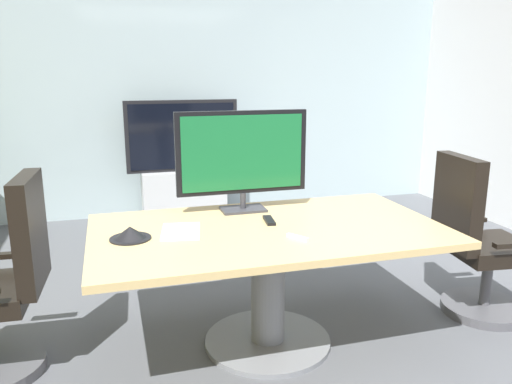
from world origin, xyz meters
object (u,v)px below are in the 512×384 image
at_px(conference_table, 268,258).
at_px(office_chair_left, 2,294).
at_px(conference_phone, 130,234).
at_px(tv_monitor, 242,155).
at_px(wall_display_unit, 184,180).
at_px(office_chair_right, 477,250).
at_px(remote_control, 269,220).

height_order(conference_table, office_chair_left, office_chair_left).
relative_size(office_chair_left, conference_phone, 4.95).
distance_m(tv_monitor, conference_phone, 0.88).
bearing_deg(office_chair_left, wall_display_unit, 156.19).
height_order(tv_monitor, conference_phone, tv_monitor).
bearing_deg(wall_display_unit, tv_monitor, -89.08).
xyz_separation_m(tv_monitor, wall_display_unit, (-0.04, 2.39, -0.65)).
relative_size(conference_table, office_chair_left, 1.83).
height_order(office_chair_right, wall_display_unit, wall_display_unit).
bearing_deg(tv_monitor, wall_display_unit, 90.92).
height_order(wall_display_unit, remote_control, wall_display_unit).
distance_m(conference_table, tv_monitor, 0.67).
bearing_deg(conference_table, remote_control, 69.42).
xyz_separation_m(conference_table, office_chair_right, (1.45, -0.02, -0.09)).
xyz_separation_m(office_chair_right, conference_phone, (-2.22, 0.03, 0.31)).
xyz_separation_m(office_chair_left, wall_display_unit, (1.36, 2.66, -0.01)).
bearing_deg(office_chair_right, remote_control, 92.10).
height_order(office_chair_right, tv_monitor, tv_monitor).
relative_size(conference_phone, remote_control, 1.29).
distance_m(conference_table, wall_display_unit, 2.78).
bearing_deg(office_chair_left, remote_control, 92.38).
height_order(conference_table, office_chair_right, office_chair_right).
height_order(office_chair_left, wall_display_unit, wall_display_unit).
bearing_deg(tv_monitor, office_chair_right, -15.37).
bearing_deg(tv_monitor, remote_control, -73.98).
bearing_deg(wall_display_unit, conference_phone, -103.87).
xyz_separation_m(conference_table, office_chair_left, (-1.45, 0.12, -0.09)).
relative_size(office_chair_right, remote_control, 6.41).
bearing_deg(conference_table, wall_display_unit, 91.77).
bearing_deg(conference_phone, office_chair_left, 170.30).
bearing_deg(conference_table, tv_monitor, 96.95).
xyz_separation_m(wall_display_unit, remote_control, (0.12, -2.68, 0.30)).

